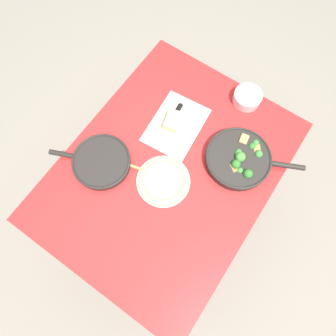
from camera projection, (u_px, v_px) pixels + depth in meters
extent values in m
plane|color=slate|center=(168.00, 203.00, 2.06)|extent=(14.00, 14.00, 0.00)
cube|color=red|center=(168.00, 170.00, 1.39)|extent=(1.18, 0.90, 0.03)
cylinder|color=#BCBCC1|center=(165.00, 92.00, 1.94)|extent=(0.05, 0.05, 0.70)
cylinder|color=#BCBCC1|center=(57.00, 228.00, 1.66)|extent=(0.05, 0.05, 0.70)
cylinder|color=#BCBCC1|center=(271.00, 155.00, 1.80)|extent=(0.05, 0.05, 0.70)
cylinder|color=#BCBCC1|center=(172.00, 315.00, 1.52)|extent=(0.05, 0.05, 0.70)
cylinder|color=black|center=(238.00, 159.00, 1.37)|extent=(0.30, 0.30, 0.04)
torus|color=black|center=(239.00, 157.00, 1.35)|extent=(0.30, 0.30, 0.01)
cylinder|color=black|center=(288.00, 166.00, 1.35)|extent=(0.09, 0.15, 0.02)
cylinder|color=#357027|center=(239.00, 159.00, 1.37)|extent=(0.02, 0.02, 0.03)
sphere|color=#428438|center=(240.00, 157.00, 1.34)|extent=(0.05, 0.05, 0.05)
cylinder|color=#2C6823|center=(239.00, 172.00, 1.35)|extent=(0.01, 0.01, 0.02)
sphere|color=#387A33|center=(240.00, 171.00, 1.33)|extent=(0.03, 0.03, 0.03)
cylinder|color=#2C6823|center=(257.00, 156.00, 1.37)|extent=(0.01, 0.01, 0.02)
sphere|color=#387A33|center=(259.00, 154.00, 1.35)|extent=(0.04, 0.04, 0.04)
cylinder|color=#245B1C|center=(246.00, 176.00, 1.34)|extent=(0.01, 0.01, 0.02)
sphere|color=#2D6B28|center=(248.00, 174.00, 1.32)|extent=(0.04, 0.04, 0.04)
cylinder|color=#245B1C|center=(251.00, 148.00, 1.39)|extent=(0.01, 0.01, 0.02)
sphere|color=#2D6B28|center=(252.00, 146.00, 1.37)|extent=(0.03, 0.03, 0.03)
cylinder|color=#357027|center=(238.00, 154.00, 1.38)|extent=(0.01, 0.01, 0.02)
sphere|color=#428438|center=(238.00, 152.00, 1.36)|extent=(0.03, 0.03, 0.03)
cylinder|color=#245B1C|center=(235.00, 166.00, 1.36)|extent=(0.01, 0.01, 0.02)
sphere|color=#2D6B28|center=(236.00, 164.00, 1.33)|extent=(0.04, 0.04, 0.04)
cylinder|color=#357027|center=(237.00, 155.00, 1.38)|extent=(0.01, 0.01, 0.02)
sphere|color=#428438|center=(238.00, 153.00, 1.36)|extent=(0.03, 0.03, 0.03)
cylinder|color=#2C6823|center=(255.00, 145.00, 1.39)|extent=(0.01, 0.01, 0.02)
sphere|color=#387A33|center=(256.00, 143.00, 1.38)|extent=(0.03, 0.03, 0.03)
cube|color=olive|center=(234.00, 169.00, 1.35)|extent=(0.05, 0.05, 0.03)
cube|color=olive|center=(238.00, 157.00, 1.37)|extent=(0.03, 0.03, 0.02)
cube|color=#AD7F4C|center=(243.00, 140.00, 1.39)|extent=(0.05, 0.04, 0.04)
cube|color=#9E703D|center=(256.00, 150.00, 1.38)|extent=(0.05, 0.05, 0.03)
cylinder|color=black|center=(102.00, 162.00, 1.37)|extent=(0.26, 0.26, 0.04)
torus|color=black|center=(101.00, 161.00, 1.35)|extent=(0.27, 0.27, 0.01)
cylinder|color=black|center=(62.00, 154.00, 1.37)|extent=(0.07, 0.12, 0.02)
cylinder|color=#EAD170|center=(102.00, 162.00, 1.37)|extent=(0.22, 0.22, 0.02)
cylinder|color=#A87A4C|center=(149.00, 172.00, 1.36)|extent=(0.10, 0.34, 0.02)
ellipsoid|color=#A87A4C|center=(109.00, 158.00, 1.38)|extent=(0.05, 0.07, 0.02)
cube|color=beige|center=(176.00, 125.00, 1.45)|extent=(0.33, 0.26, 0.00)
cube|color=silver|center=(166.00, 130.00, 1.43)|extent=(0.14, 0.04, 0.01)
cylinder|color=black|center=(177.00, 111.00, 1.46)|extent=(0.09, 0.03, 0.02)
cube|color=#EFD67A|center=(173.00, 121.00, 1.43)|extent=(0.11, 0.08, 0.05)
cylinder|color=silver|center=(163.00, 181.00, 1.35)|extent=(0.24, 0.24, 0.01)
torus|color=gold|center=(163.00, 181.00, 1.34)|extent=(0.23, 0.23, 0.01)
cylinder|color=silver|center=(163.00, 181.00, 1.34)|extent=(0.20, 0.20, 0.01)
torus|color=gold|center=(163.00, 180.00, 1.33)|extent=(0.19, 0.19, 0.01)
cylinder|color=#B7B7BC|center=(247.00, 98.00, 1.47)|extent=(0.14, 0.14, 0.05)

